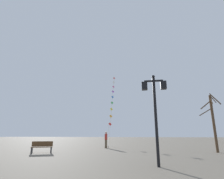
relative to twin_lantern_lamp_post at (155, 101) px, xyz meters
name	(u,v)px	position (x,y,z in m)	size (l,w,h in m)	color
ground_plane	(135,147)	(-1.62, 12.60, -3.04)	(160.00, 160.00, 0.00)	#756B5B
twin_lantern_lamp_post	(155,101)	(0.00, 0.00, 0.00)	(1.21, 0.28, 4.37)	black
kite_train	(112,101)	(-5.08, 17.18, 3.35)	(1.20, 10.58, 11.80)	brown
kite_flyer	(106,139)	(-4.62, 10.56, -2.13)	(0.27, 0.61, 1.71)	brown
bare_tree	(213,120)	(5.25, 7.47, -0.44)	(1.81, 1.19, 4.93)	#4C3826
park_bench	(42,147)	(-8.63, 4.75, -2.59)	(1.65, 1.03, 0.89)	brown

